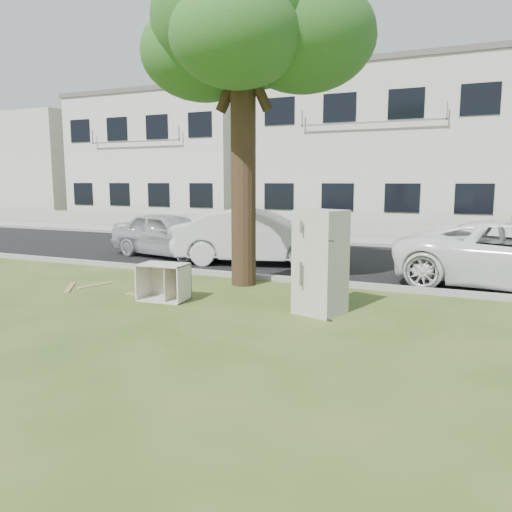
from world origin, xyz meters
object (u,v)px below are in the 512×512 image
at_px(cabinet, 164,282).
at_px(car_left, 170,235).
at_px(car_center, 257,237).
at_px(fridge, 321,262).

distance_m(cabinet, car_left, 5.69).
bearing_deg(cabinet, car_center, 86.37).
xyz_separation_m(fridge, car_center, (-3.12, 4.40, -0.14)).
bearing_deg(car_center, cabinet, 166.88).
relative_size(fridge, cabinet, 1.96).
bearing_deg(car_left, car_center, -79.77).
distance_m(fridge, car_left, 7.56).
bearing_deg(car_left, cabinet, -135.36).
height_order(fridge, car_center, fridge).
bearing_deg(fridge, car_left, 160.60).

